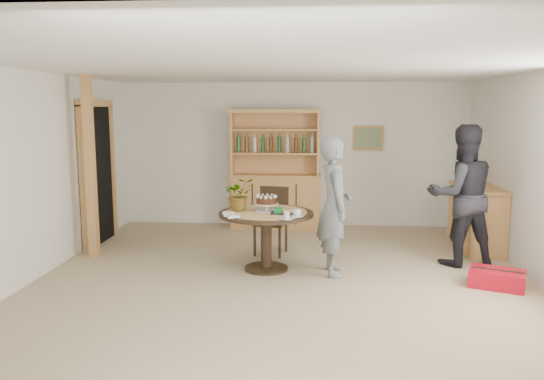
{
  "coord_description": "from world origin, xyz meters",
  "views": [
    {
      "loc": [
        0.31,
        -5.8,
        2.04
      ],
      "look_at": [
        -0.17,
        0.68,
        1.05
      ],
      "focal_mm": 35.0,
      "sensor_mm": 36.0,
      "label": 1
    }
  ],
  "objects_px": {
    "teen_boy": "(334,206)",
    "red_suitcase": "(497,278)",
    "dining_table": "(266,224)",
    "sideboard": "(477,218)",
    "adult_person": "(461,195)",
    "dining_chair": "(272,216)",
    "hutch": "(275,188)"
  },
  "relations": [
    {
      "from": "teen_boy",
      "to": "red_suitcase",
      "type": "xyz_separation_m",
      "value": [
        1.88,
        -0.38,
        -0.76
      ]
    },
    {
      "from": "dining_table",
      "to": "sideboard",
      "type": "bearing_deg",
      "value": 22.38
    },
    {
      "from": "adult_person",
      "to": "dining_table",
      "type": "bearing_deg",
      "value": 1.92
    },
    {
      "from": "dining_chair",
      "to": "teen_boy",
      "type": "bearing_deg",
      "value": -36.17
    },
    {
      "from": "hutch",
      "to": "sideboard",
      "type": "bearing_deg",
      "value": -22.21
    },
    {
      "from": "dining_table",
      "to": "adult_person",
      "type": "relative_size",
      "value": 0.65
    },
    {
      "from": "sideboard",
      "to": "adult_person",
      "type": "bearing_deg",
      "value": -120.0
    },
    {
      "from": "dining_chair",
      "to": "adult_person",
      "type": "height_order",
      "value": "adult_person"
    },
    {
      "from": "red_suitcase",
      "to": "adult_person",
      "type": "bearing_deg",
      "value": 124.78
    },
    {
      "from": "hutch",
      "to": "dining_table",
      "type": "distance_m",
      "value": 2.47
    },
    {
      "from": "teen_boy",
      "to": "adult_person",
      "type": "relative_size",
      "value": 0.93
    },
    {
      "from": "adult_person",
      "to": "teen_boy",
      "type": "bearing_deg",
      "value": 9.84
    },
    {
      "from": "sideboard",
      "to": "dining_table",
      "type": "xyz_separation_m",
      "value": [
        -2.99,
        -1.23,
        0.13
      ]
    },
    {
      "from": "sideboard",
      "to": "adult_person",
      "type": "distance_m",
      "value": 1.02
    },
    {
      "from": "sideboard",
      "to": "dining_table",
      "type": "bearing_deg",
      "value": -157.62
    },
    {
      "from": "dining_chair",
      "to": "red_suitcase",
      "type": "height_order",
      "value": "dining_chair"
    },
    {
      "from": "sideboard",
      "to": "adult_person",
      "type": "xyz_separation_m",
      "value": [
        -0.46,
        -0.79,
        0.45
      ]
    },
    {
      "from": "hutch",
      "to": "dining_table",
      "type": "relative_size",
      "value": 1.7
    },
    {
      "from": "hutch",
      "to": "sideboard",
      "type": "distance_m",
      "value": 3.29
    },
    {
      "from": "hutch",
      "to": "dining_chair",
      "type": "bearing_deg",
      "value": -87.65
    },
    {
      "from": "teen_boy",
      "to": "adult_person",
      "type": "xyz_separation_m",
      "value": [
        1.68,
        0.54,
        0.06
      ]
    },
    {
      "from": "dining_table",
      "to": "dining_chair",
      "type": "bearing_deg",
      "value": 88.87
    },
    {
      "from": "hutch",
      "to": "sideboard",
      "type": "height_order",
      "value": "hutch"
    },
    {
      "from": "sideboard",
      "to": "adult_person",
      "type": "height_order",
      "value": "adult_person"
    },
    {
      "from": "dining_table",
      "to": "adult_person",
      "type": "height_order",
      "value": "adult_person"
    },
    {
      "from": "adult_person",
      "to": "sideboard",
      "type": "bearing_deg",
      "value": -127.85
    },
    {
      "from": "red_suitcase",
      "to": "dining_table",
      "type": "bearing_deg",
      "value": -167.37
    },
    {
      "from": "teen_boy",
      "to": "dining_chair",
      "type": "bearing_deg",
      "value": 34.71
    },
    {
      "from": "dining_table",
      "to": "red_suitcase",
      "type": "height_order",
      "value": "dining_table"
    },
    {
      "from": "hutch",
      "to": "teen_boy",
      "type": "bearing_deg",
      "value": -70.7
    },
    {
      "from": "sideboard",
      "to": "dining_table",
      "type": "relative_size",
      "value": 1.05
    },
    {
      "from": "hutch",
      "to": "dining_chair",
      "type": "distance_m",
      "value": 1.65
    }
  ]
}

